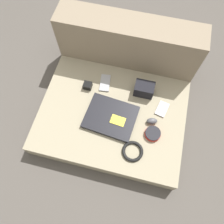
{
  "coord_description": "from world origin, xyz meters",
  "views": [
    {
      "loc": [
        0.13,
        -0.54,
        1.41
      ],
      "look_at": [
        0.0,
        0.0,
        0.14
      ],
      "focal_mm": 35.0,
      "sensor_mm": 36.0,
      "label": 1
    }
  ],
  "objects_px": {
    "laptop": "(110,117)",
    "computer_mouse": "(152,122)",
    "phone_black": "(105,83)",
    "phone_silver": "(162,109)",
    "camera_pouch": "(144,89)",
    "speaker_puck": "(153,134)",
    "charger_brick": "(88,86)"
  },
  "relations": [
    {
      "from": "phone_silver",
      "to": "charger_brick",
      "type": "relative_size",
      "value": 2.08
    },
    {
      "from": "laptop",
      "to": "camera_pouch",
      "type": "distance_m",
      "value": 0.29
    },
    {
      "from": "camera_pouch",
      "to": "charger_brick",
      "type": "relative_size",
      "value": 2.31
    },
    {
      "from": "speaker_puck",
      "to": "computer_mouse",
      "type": "bearing_deg",
      "value": 104.41
    },
    {
      "from": "phone_silver",
      "to": "laptop",
      "type": "bearing_deg",
      "value": -143.44
    },
    {
      "from": "laptop",
      "to": "camera_pouch",
      "type": "bearing_deg",
      "value": 59.53
    },
    {
      "from": "computer_mouse",
      "to": "phone_silver",
      "type": "height_order",
      "value": "computer_mouse"
    },
    {
      "from": "laptop",
      "to": "phone_black",
      "type": "distance_m",
      "value": 0.26
    },
    {
      "from": "computer_mouse",
      "to": "phone_black",
      "type": "relative_size",
      "value": 0.54
    },
    {
      "from": "phone_black",
      "to": "camera_pouch",
      "type": "distance_m",
      "value": 0.27
    },
    {
      "from": "phone_silver",
      "to": "charger_brick",
      "type": "bearing_deg",
      "value": -172.22
    },
    {
      "from": "computer_mouse",
      "to": "speaker_puck",
      "type": "relative_size",
      "value": 0.76
    },
    {
      "from": "laptop",
      "to": "phone_black",
      "type": "relative_size",
      "value": 2.46
    },
    {
      "from": "computer_mouse",
      "to": "charger_brick",
      "type": "relative_size",
      "value": 1.36
    },
    {
      "from": "phone_silver",
      "to": "camera_pouch",
      "type": "relative_size",
      "value": 0.9
    },
    {
      "from": "laptop",
      "to": "computer_mouse",
      "type": "relative_size",
      "value": 4.52
    },
    {
      "from": "laptop",
      "to": "computer_mouse",
      "type": "xyz_separation_m",
      "value": [
        0.26,
        0.03,
        0.01
      ]
    },
    {
      "from": "phone_black",
      "to": "laptop",
      "type": "bearing_deg",
      "value": -75.31
    },
    {
      "from": "phone_silver",
      "to": "camera_pouch",
      "type": "distance_m",
      "value": 0.17
    },
    {
      "from": "speaker_puck",
      "to": "phone_silver",
      "type": "height_order",
      "value": "speaker_puck"
    },
    {
      "from": "speaker_puck",
      "to": "phone_silver",
      "type": "distance_m",
      "value": 0.19
    },
    {
      "from": "camera_pouch",
      "to": "charger_brick",
      "type": "distance_m",
      "value": 0.38
    },
    {
      "from": "laptop",
      "to": "camera_pouch",
      "type": "relative_size",
      "value": 2.67
    },
    {
      "from": "computer_mouse",
      "to": "speaker_puck",
      "type": "distance_m",
      "value": 0.08
    },
    {
      "from": "speaker_puck",
      "to": "charger_brick",
      "type": "distance_m",
      "value": 0.53
    },
    {
      "from": "camera_pouch",
      "to": "charger_brick",
      "type": "bearing_deg",
      "value": -172.16
    },
    {
      "from": "laptop",
      "to": "phone_black",
      "type": "height_order",
      "value": "laptop"
    },
    {
      "from": "phone_black",
      "to": "charger_brick",
      "type": "relative_size",
      "value": 2.51
    },
    {
      "from": "speaker_puck",
      "to": "laptop",
      "type": "bearing_deg",
      "value": 170.83
    },
    {
      "from": "speaker_puck",
      "to": "phone_black",
      "type": "relative_size",
      "value": 0.72
    },
    {
      "from": "phone_silver",
      "to": "phone_black",
      "type": "height_order",
      "value": "same"
    },
    {
      "from": "laptop",
      "to": "camera_pouch",
      "type": "xyz_separation_m",
      "value": [
        0.17,
        0.23,
        0.03
      ]
    }
  ]
}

